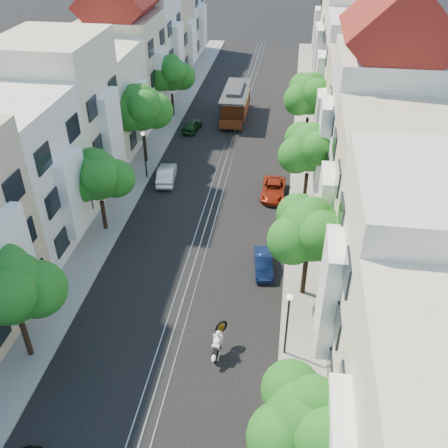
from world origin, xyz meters
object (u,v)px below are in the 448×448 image
at_px(tree_w_b, 98,177).
at_px(tree_w_c, 142,109).
at_px(lamp_east, 288,316).
at_px(parked_car_w_far, 192,125).
at_px(parked_car_e_far, 273,189).
at_px(parked_car_w_mid, 167,174).
at_px(tree_e_c, 310,149).
at_px(sportbike_rider, 218,341).
at_px(tree_e_d, 311,95).
at_px(tree_w_d, 171,74).
at_px(tree_w_a, 12,289).
at_px(tree_e_a, 310,421).
at_px(lamp_west, 144,148).
at_px(cable_car, 236,101).
at_px(parked_car_e_mid, 263,263).
at_px(tree_e_b, 311,231).

relative_size(tree_w_b, tree_w_c, 0.88).
bearing_deg(lamp_east, parked_car_w_far, 110.61).
height_order(parked_car_e_far, parked_car_w_mid, parked_car_w_mid).
relative_size(tree_e_c, sportbike_rider, 3.29).
xyz_separation_m(tree_e_d, tree_w_d, (-14.40, 5.00, -0.27)).
height_order(tree_w_a, lamp_east, tree_w_a).
relative_size(tree_w_a, sportbike_rider, 3.38).
xyz_separation_m(tree_e_a, parked_car_w_mid, (-11.72, 24.72, -3.75)).
distance_m(lamp_west, cable_car, 15.65).
bearing_deg(parked_car_e_mid, lamp_east, -84.14).
bearing_deg(parked_car_w_far, lamp_west, 87.06).
bearing_deg(tree_e_a, lamp_west, 118.45).
relative_size(tree_e_d, lamp_west, 1.65).
xyz_separation_m(tree_w_c, parked_car_w_far, (2.74, 7.48, -4.49)).
height_order(tree_e_b, parked_car_w_far, tree_e_b).
distance_m(tree_w_a, lamp_east, 13.72).
height_order(tree_e_c, lamp_east, tree_e_c).
relative_size(tree_e_c, tree_w_a, 0.98).
xyz_separation_m(tree_e_b, lamp_east, (-0.96, -4.98, -1.89)).
bearing_deg(cable_car, lamp_east, -78.39).
relative_size(tree_e_c, parked_car_e_far, 1.60).
distance_m(lamp_east, lamp_west, 21.97).
bearing_deg(tree_e_c, parked_car_w_mid, 171.63).
height_order(tree_w_c, lamp_east, tree_w_c).
relative_size(lamp_west, parked_car_e_far, 1.02).
xyz_separation_m(tree_e_c, tree_w_c, (-14.40, 5.00, 0.47)).
xyz_separation_m(tree_e_d, tree_w_c, (-14.40, -6.00, 0.20)).
relative_size(sportbike_rider, parked_car_e_mid, 0.61).
bearing_deg(parked_car_e_far, tree_w_a, -121.74).
bearing_deg(parked_car_w_far, cable_car, -127.91).
bearing_deg(lamp_east, tree_w_b, 143.42).
xyz_separation_m(parked_car_e_far, parked_car_w_far, (-9.09, 11.86, 0.02)).
bearing_deg(tree_w_c, sportbike_rider, -65.24).
distance_m(tree_w_b, parked_car_e_mid, 12.73).
bearing_deg(tree_e_d, tree_w_c, -157.38).
bearing_deg(lamp_west, tree_e_d, 33.50).
height_order(tree_w_a, cable_car, tree_w_a).
xyz_separation_m(tree_e_b, lamp_west, (-13.56, 13.02, -1.89)).
distance_m(parked_car_e_mid, parked_car_e_far, 9.61).
xyz_separation_m(cable_car, parked_car_e_far, (5.06, -15.85, -1.29)).
bearing_deg(tree_e_b, parked_car_e_far, 102.48).
bearing_deg(parked_car_e_far, lamp_east, -83.78).
bearing_deg(parked_car_w_mid, parked_car_e_mid, 123.05).
bearing_deg(parked_car_e_mid, lamp_west, 127.09).
bearing_deg(tree_w_a, tree_e_d, 63.59).
bearing_deg(parked_car_w_mid, parked_car_w_far, -97.55).
bearing_deg(tree_e_b, sportbike_rider, -129.55).
xyz_separation_m(tree_w_a, parked_car_w_far, (2.74, 30.48, -4.15)).
distance_m(sportbike_rider, parked_car_w_far, 29.81).
height_order(sportbike_rider, parked_car_w_far, sportbike_rider).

